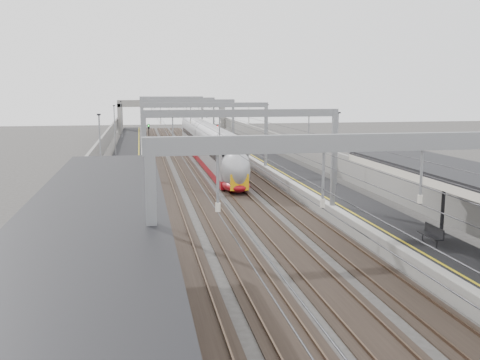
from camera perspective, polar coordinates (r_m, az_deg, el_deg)
name	(u,v)px	position (r m, az deg, el deg)	size (l,w,h in m)	color
platform_left	(127,170)	(57.77, -11.92, 1.06)	(4.00, 120.00, 1.00)	black
platform_right	(274,166)	(59.55, 3.66, 1.49)	(4.00, 120.00, 1.00)	black
tracks	(203,172)	(58.18, -4.01, 0.85)	(11.40, 140.00, 0.20)	black
overhead_line	(196,113)	(64.15, -4.76, 7.12)	(13.00, 140.00, 6.60)	gray
canopy_left	(89,224)	(15.66, -15.78, -4.56)	(4.40, 30.00, 4.24)	black
overbridge	(172,108)	(112.39, -7.30, 7.67)	(22.00, 2.20, 6.90)	gray
wall_left	(96,160)	(57.79, -15.13, 2.03)	(0.30, 120.00, 3.20)	gray
wall_right	(302,156)	(60.27, 6.62, 2.60)	(0.30, 120.00, 3.20)	gray
train	(208,148)	(65.23, -3.45, 3.48)	(2.50, 45.47, 3.95)	maroon
bench	(432,233)	(29.21, 19.81, -5.36)	(0.55, 1.88, 0.96)	black
signal_green	(149,131)	(87.62, -9.71, 5.21)	(0.32, 0.32, 3.48)	black
signal_red_near	(203,132)	(84.70, -3.96, 5.18)	(0.32, 0.32, 3.48)	black
signal_red_far	(217,132)	(84.52, -2.43, 5.18)	(0.32, 0.32, 3.48)	black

